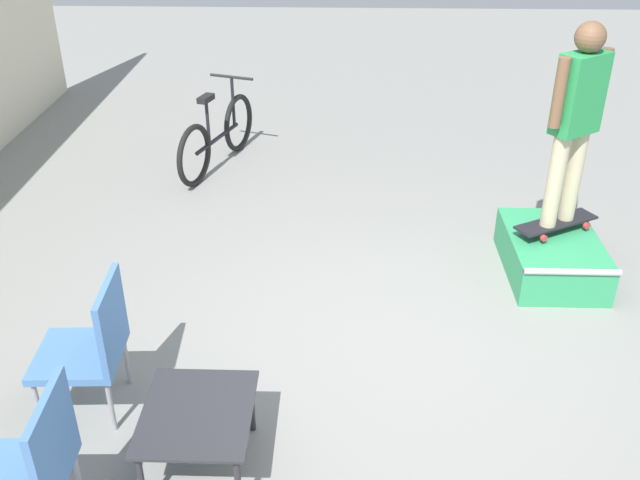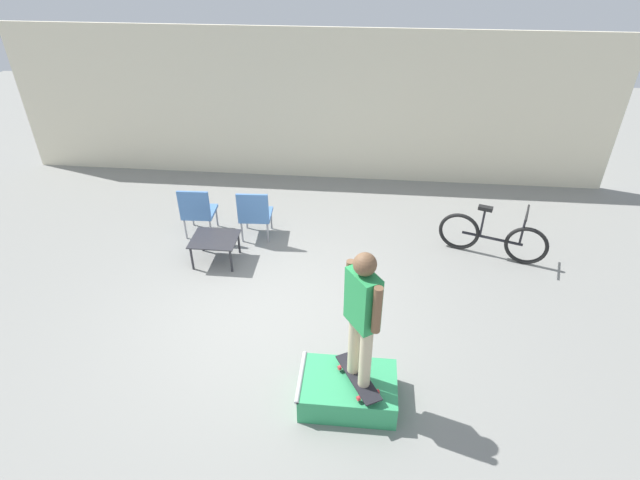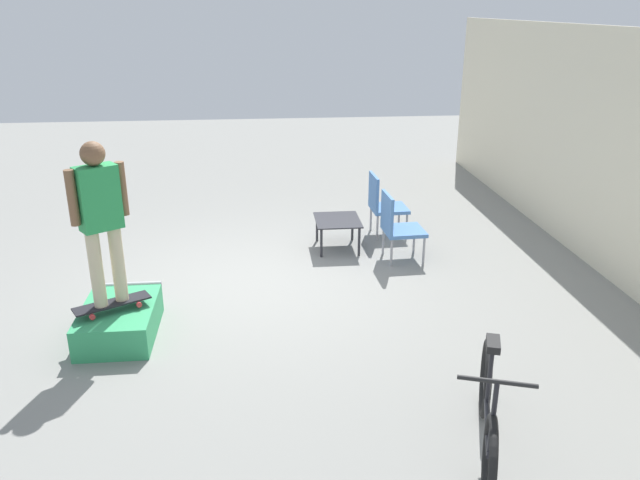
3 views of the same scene
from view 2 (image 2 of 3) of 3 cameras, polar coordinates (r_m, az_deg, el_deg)
ground_plane at (r=7.11m, az=-5.61°, el=-8.31°), size 24.00×24.00×0.00m
house_wall_back at (r=10.25m, az=-1.45°, el=14.94°), size 12.00×0.06×3.00m
skate_ramp_box at (r=5.92m, az=3.22°, el=-16.74°), size 1.10×0.73×0.36m
skateboard_on_ramp at (r=5.71m, az=4.38°, el=-15.39°), size 0.54×0.76×0.07m
person_skater at (r=5.03m, az=4.84°, el=-8.02°), size 0.38×0.48×1.64m
coffee_table at (r=8.04m, az=-11.94°, el=-0.15°), size 0.72×0.62×0.43m
patio_chair_left at (r=8.71m, az=-13.81°, el=3.37°), size 0.54×0.54×0.92m
patio_chair_right at (r=8.45m, az=-7.46°, el=3.12°), size 0.55×0.55×0.92m
bicycle at (r=8.47m, az=19.09°, el=0.30°), size 1.64×0.68×0.92m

